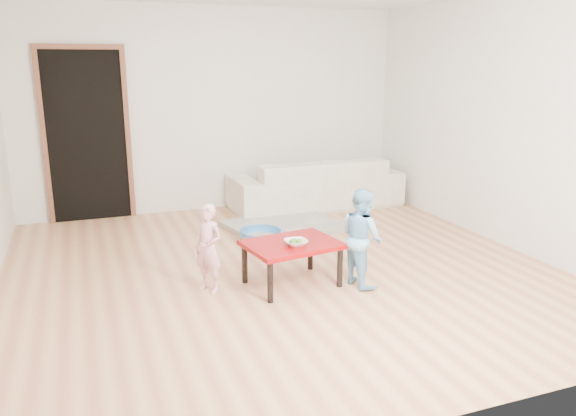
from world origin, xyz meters
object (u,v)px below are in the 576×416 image
red_table (292,264)px  bowl (296,243)px  sofa (315,183)px  basin (261,236)px  child_blue (362,237)px  child_pink (208,248)px

red_table → bowl: size_ratio=4.04×
sofa → red_table: bearing=61.8°
sofa → basin: (-1.17, -1.21, -0.26)m
sofa → basin: sofa is taller
bowl → basin: 1.37m
red_table → child_blue: 0.65m
sofa → basin: bearing=45.4°
sofa → red_table: sofa is taller
red_table → child_pink: 0.75m
sofa → child_pink: size_ratio=2.96×
red_table → basin: (0.10, 1.23, -0.13)m
bowl → basin: bowl is taller
bowl → child_pink: bearing=163.7°
red_table → bowl: bowl is taller
sofa → child_pink: child_pink is taller
bowl → child_pink: size_ratio=0.25×
bowl → child_pink: (-0.72, 0.21, -0.03)m
sofa → basin: 1.71m
child_blue → basin: (-0.47, 1.43, -0.36)m
bowl → sofa: bearing=63.4°
child_pink → basin: bearing=107.4°
sofa → bowl: 2.84m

